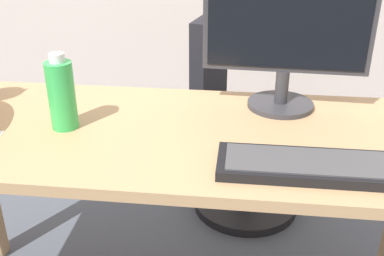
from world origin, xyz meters
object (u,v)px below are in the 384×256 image
at_px(office_chair, 238,133).
at_px(monitor, 287,34).
at_px(water_bottle, 62,94).
at_px(keyboard, 312,166).

bearing_deg(office_chair, monitor, -76.12).
bearing_deg(monitor, water_bottle, -160.43).
relative_size(monitor, keyboard, 1.09).
distance_m(office_chair, monitor, 0.79).
bearing_deg(water_bottle, keyboard, -13.64).
relative_size(keyboard, water_bottle, 2.08).
relative_size(office_chair, monitor, 1.85).
xyz_separation_m(monitor, keyboard, (0.05, -0.37, -0.21)).
distance_m(monitor, water_bottle, 0.65).
relative_size(monitor, water_bottle, 2.27).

